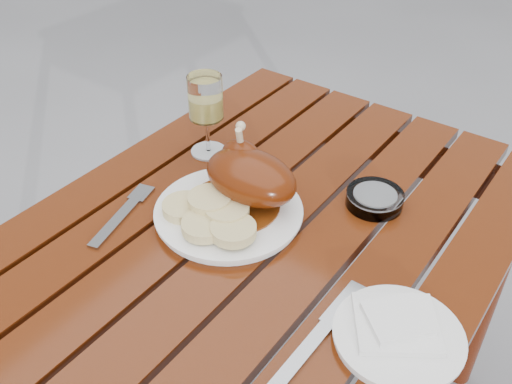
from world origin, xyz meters
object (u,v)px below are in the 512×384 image
table (251,366)px  dinner_plate (229,213)px  wine_glass (207,116)px  ashtray (375,199)px  side_plate (398,337)px

table → dinner_plate: bearing=157.3°
dinner_plate → table: bearing=-22.7°
table → dinner_plate: (-0.07, 0.03, 0.38)m
wine_glass → ashtray: wine_glass is taller
wine_glass → ashtray: 0.39m
table → ashtray: bearing=58.9°
table → wine_glass: bearing=143.8°
dinner_plate → ashtray: (0.21, 0.19, 0.00)m
wine_glass → table: bearing=-36.2°
side_plate → ashtray: size_ratio=1.77×
dinner_plate → wine_glass: size_ratio=1.55×
wine_glass → ashtray: size_ratio=1.63×
dinner_plate → side_plate: size_ratio=1.43×
side_plate → ashtray: ashtray is taller
dinner_plate → side_plate: bearing=-11.8°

